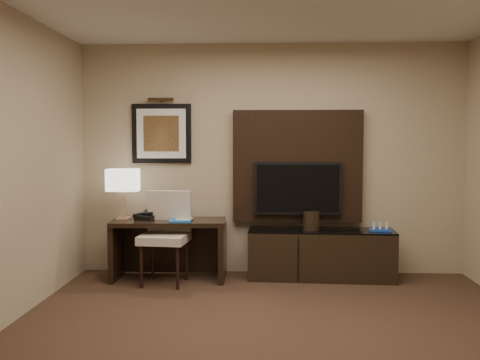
# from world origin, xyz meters

# --- Properties ---
(floor) EXTENTS (4.50, 5.00, 0.01)m
(floor) POSITION_xyz_m (0.00, 0.00, -0.01)
(floor) COLOR #352118
(floor) RESTS_ON ground
(wall_back) EXTENTS (4.50, 0.01, 2.70)m
(wall_back) POSITION_xyz_m (0.00, 2.50, 1.35)
(wall_back) COLOR tan
(wall_back) RESTS_ON floor
(wall_front) EXTENTS (4.50, 0.01, 2.70)m
(wall_front) POSITION_xyz_m (0.00, -2.50, 1.35)
(wall_front) COLOR tan
(wall_front) RESTS_ON floor
(desk) EXTENTS (1.29, 0.60, 0.68)m
(desk) POSITION_xyz_m (-1.15, 2.10, 0.34)
(desk) COLOR black
(desk) RESTS_ON floor
(credenza) EXTENTS (1.65, 0.53, 0.56)m
(credenza) POSITION_xyz_m (0.56, 2.20, 0.28)
(credenza) COLOR black
(credenza) RESTS_ON floor
(tv_wall_panel) EXTENTS (1.50, 0.12, 1.30)m
(tv_wall_panel) POSITION_xyz_m (0.30, 2.44, 1.27)
(tv_wall_panel) COLOR black
(tv_wall_panel) RESTS_ON wall_back
(tv) EXTENTS (1.00, 0.08, 0.60)m
(tv) POSITION_xyz_m (0.30, 2.34, 1.02)
(tv) COLOR black
(tv) RESTS_ON tv_wall_panel
(artwork) EXTENTS (0.70, 0.04, 0.70)m
(artwork) POSITION_xyz_m (-1.30, 2.48, 1.65)
(artwork) COLOR black
(artwork) RESTS_ON wall_back
(picture_light) EXTENTS (0.04, 0.04, 0.30)m
(picture_light) POSITION_xyz_m (-1.30, 2.44, 2.05)
(picture_light) COLOR #433215
(picture_light) RESTS_ON wall_back
(desk_chair) EXTENTS (0.55, 0.62, 1.03)m
(desk_chair) POSITION_xyz_m (-1.17, 1.90, 0.52)
(desk_chair) COLOR beige
(desk_chair) RESTS_ON floor
(table_lamp) EXTENTS (0.34, 0.21, 0.54)m
(table_lamp) POSITION_xyz_m (-1.68, 2.14, 0.95)
(table_lamp) COLOR tan
(table_lamp) RESTS_ON desk
(desk_phone) EXTENTS (0.24, 0.23, 0.10)m
(desk_phone) POSITION_xyz_m (-1.42, 2.10, 0.73)
(desk_phone) COLOR black
(desk_phone) RESTS_ON desk
(blue_folder) EXTENTS (0.27, 0.34, 0.02)m
(blue_folder) POSITION_xyz_m (-1.02, 2.03, 0.69)
(blue_folder) COLOR #1B63B4
(blue_folder) RESTS_ON desk
(book) EXTENTS (0.17, 0.03, 0.22)m
(book) POSITION_xyz_m (-1.06, 2.07, 0.79)
(book) COLOR #B3AF8C
(book) RESTS_ON desk
(ice_bucket) EXTENTS (0.21, 0.21, 0.21)m
(ice_bucket) POSITION_xyz_m (0.44, 2.19, 0.66)
(ice_bucket) COLOR black
(ice_bucket) RESTS_ON credenza
(minibar_tray) EXTENTS (0.26, 0.18, 0.09)m
(minibar_tray) POSITION_xyz_m (1.21, 2.14, 0.61)
(minibar_tray) COLOR #193DA5
(minibar_tray) RESTS_ON credenza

